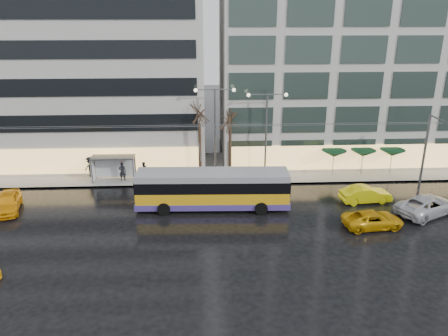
{
  "coord_description": "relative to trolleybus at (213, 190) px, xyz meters",
  "views": [
    {
      "loc": [
        0.9,
        -30.3,
        16.07
      ],
      "look_at": [
        2.59,
        5.0,
        3.27
      ],
      "focal_mm": 35.0,
      "sensor_mm": 36.0,
      "label": 1
    }
  ],
  "objects": [
    {
      "name": "parasol_a",
      "position": [
        12.43,
        7.01,
        0.83
      ],
      "size": [
        2.5,
        2.5,
        2.65
      ],
      "color": "#595B60",
      "rests_on": "sidewalk"
    },
    {
      "name": "ground",
      "position": [
        -1.57,
        -3.99,
        -1.62
      ],
      "size": [
        140.0,
        140.0,
        0.0
      ],
      "primitive_type": "plane",
      "color": "black",
      "rests_on": "ground"
    },
    {
      "name": "parasol_b",
      "position": [
        15.43,
        7.01,
        0.83
      ],
      "size": [
        2.5,
        2.5,
        2.65
      ],
      "color": "#595B60",
      "rests_on": "sidewalk"
    },
    {
      "name": "pedestrian_c",
      "position": [
        -12.16,
        7.78,
        -0.35
      ],
      "size": [
        1.23,
        0.85,
        2.11
      ],
      "color": "black",
      "rests_on": "sidewalk"
    },
    {
      "name": "street_lamp_near",
      "position": [
        0.43,
        6.81,
        4.37
      ],
      "size": [
        3.96,
        0.36,
        9.03
      ],
      "color": "#595B60",
      "rests_on": "sidewalk"
    },
    {
      "name": "sidewalk",
      "position": [
        0.43,
        10.01,
        -1.55
      ],
      "size": [
        80.0,
        10.0,
        0.15
      ],
      "primitive_type": "cube",
      "color": "gray",
      "rests_on": "ground"
    },
    {
      "name": "sedan_silver",
      "position": [
        17.8,
        -2.08,
        -0.82
      ],
      "size": [
        6.33,
        4.99,
        1.6
      ],
      "primitive_type": "imported",
      "rotation": [
        0.0,
        0.0,
        2.05
      ],
      "color": "silver",
      "rests_on": "ground"
    },
    {
      "name": "tree_a",
      "position": [
        -1.07,
        7.01,
        5.46
      ],
      "size": [
        3.2,
        3.2,
        8.4
      ],
      "color": "black",
      "rests_on": "sidewalk"
    },
    {
      "name": "kerb",
      "position": [
        0.43,
        5.06,
        -1.55
      ],
      "size": [
        80.0,
        0.1,
        0.15
      ],
      "primitive_type": "cube",
      "color": "slate",
      "rests_on": "ground"
    },
    {
      "name": "pedestrian_a",
      "position": [
        -8.75,
        6.46,
        -0.06
      ],
      "size": [
        0.96,
        0.98,
        2.19
      ],
      "color": "black",
      "rests_on": "sidewalk"
    },
    {
      "name": "trolleybus",
      "position": [
        0.0,
        0.0,
        0.0
      ],
      "size": [
        13.0,
        5.23,
        5.99
      ],
      "color": "gold",
      "rests_on": "ground"
    },
    {
      "name": "taxi_b",
      "position": [
        13.54,
        0.56,
        -0.88
      ],
      "size": [
        4.63,
        2.04,
        1.48
      ],
      "primitive_type": "imported",
      "rotation": [
        0.0,
        0.0,
        1.68
      ],
      "color": "yellow",
      "rests_on": "ground"
    },
    {
      "name": "catenary",
      "position": [
        -0.57,
        3.95,
        2.63
      ],
      "size": [
        42.24,
        5.12,
        7.0
      ],
      "color": "#595B60",
      "rests_on": "ground"
    },
    {
      "name": "parasol_c",
      "position": [
        18.43,
        7.01,
        0.83
      ],
      "size": [
        2.5,
        2.5,
        2.65
      ],
      "color": "#595B60",
      "rests_on": "sidewalk"
    },
    {
      "name": "taxi_c",
      "position": [
        12.45,
        -4.18,
        -0.97
      ],
      "size": [
        4.9,
        2.62,
        1.31
      ],
      "primitive_type": "imported",
      "rotation": [
        0.0,
        0.0,
        1.67
      ],
      "color": "#D6980B",
      "rests_on": "ground"
    },
    {
      "name": "pedestrian_b",
      "position": [
        -6.76,
        7.01,
        -0.61
      ],
      "size": [
        1.06,
        1.05,
        1.72
      ],
      "color": "black",
      "rests_on": "sidewalk"
    },
    {
      "name": "bus_shelter",
      "position": [
        -9.95,
        6.7,
        0.34
      ],
      "size": [
        4.2,
        1.6,
        2.51
      ],
      "color": "#595B60",
      "rests_on": "sidewalk"
    },
    {
      "name": "building_right",
      "position": [
        17.43,
        15.01,
        11.03
      ],
      "size": [
        32.0,
        14.0,
        25.0
      ],
      "primitive_type": "cube",
      "color": "#B8B6B0",
      "rests_on": "sidewalk"
    },
    {
      "name": "taxi_a",
      "position": [
        -17.36,
        0.22,
        -0.82
      ],
      "size": [
        2.96,
        5.01,
        1.6
      ],
      "primitive_type": "imported",
      "rotation": [
        0.0,
        0.0,
        0.24
      ],
      "color": "#F3A10C",
      "rests_on": "ground"
    },
    {
      "name": "building_left",
      "position": [
        -17.57,
        15.01,
        9.53
      ],
      "size": [
        34.0,
        14.0,
        22.0
      ],
      "primitive_type": "cube",
      "color": "#B8B6B0",
      "rests_on": "sidewalk"
    },
    {
      "name": "street_lamp_far",
      "position": [
        5.43,
        6.81,
        4.09
      ],
      "size": [
        3.96,
        0.36,
        8.53
      ],
      "color": "#595B60",
      "rests_on": "sidewalk"
    },
    {
      "name": "tree_b",
      "position": [
        1.93,
        7.21,
        4.78
      ],
      "size": [
        3.2,
        3.2,
        7.7
      ],
      "color": "black",
      "rests_on": "sidewalk"
    }
  ]
}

